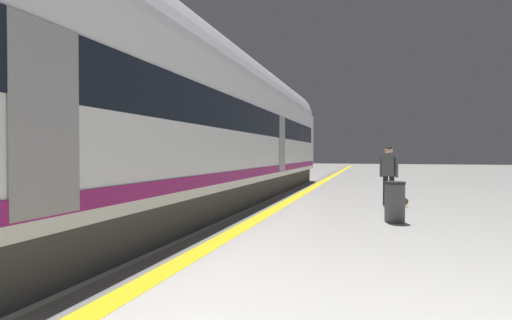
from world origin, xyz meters
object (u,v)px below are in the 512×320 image
Objects in this scene: passenger_near at (389,171)px; high_speed_train at (163,112)px; duffel_bag_near at (400,201)px; waste_bin at (395,202)px.

high_speed_train is at bearing -141.17° from passenger_near.
duffel_bag_near is at bearing 36.18° from high_speed_train.
high_speed_train reaches higher than waste_bin.
passenger_near is (5.12, 4.12, -1.48)m from high_speed_train.
duffel_bag_near is 0.48× the size of waste_bin.
duffel_bag_near is at bearing -24.09° from passenger_near.
high_speed_train is 34.56× the size of waste_bin.
passenger_near is 2.94m from waste_bin.
high_speed_train is 7.14m from duffel_bag_near.
passenger_near is 1.94× the size of waste_bin.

